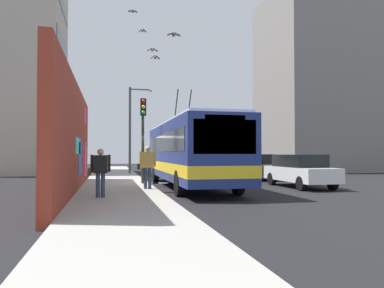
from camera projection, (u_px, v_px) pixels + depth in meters
ground_plane at (148, 185)px, 19.28m from camera, size 80.00×80.00×0.00m
sidewalk_slab at (117, 184)px, 18.93m from camera, size 48.00×3.20×0.15m
graffiti_wall at (74, 140)px, 14.76m from camera, size 14.09×0.32×4.35m
building_far_left at (19, 64)px, 30.25m from camera, size 8.35×6.79×17.90m
building_far_right at (316, 84)px, 34.98m from camera, size 8.78×9.12×16.37m
city_bus at (189, 151)px, 17.98m from camera, size 11.47×2.62×4.94m
parked_car_white at (300, 170)px, 17.93m from camera, size 4.56×1.75×1.58m
parked_car_dark_gray at (253, 166)px, 23.65m from camera, size 4.65×1.92×1.58m
pedestrian_at_curb at (147, 163)px, 15.63m from camera, size 0.24×0.78×1.79m
pedestrian_near_wall at (100, 169)px, 12.57m from camera, size 0.22×0.74×1.65m
traffic_light at (143, 126)px, 18.38m from camera, size 0.49×0.28×4.22m
street_lamp at (133, 124)px, 27.85m from camera, size 0.44×1.76×6.46m
flying_pigeons at (150, 36)px, 20.07m from camera, size 9.65×1.85×3.42m
curbside_puddle at (157, 183)px, 20.46m from camera, size 1.30×1.30×0.00m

